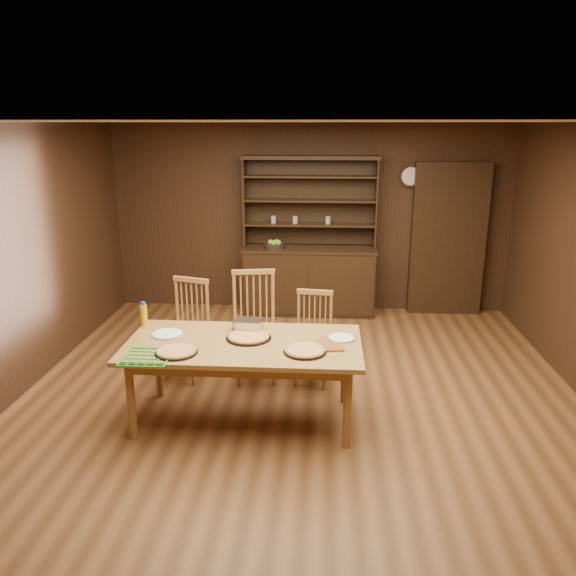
# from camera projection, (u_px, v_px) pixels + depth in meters

# --- Properties ---
(floor) EXTENTS (6.00, 6.00, 0.00)m
(floor) POSITION_uv_depth(u_px,v_px,m) (299.00, 405.00, 5.36)
(floor) COLOR brown
(floor) RESTS_ON ground
(room_shell) EXTENTS (6.00, 6.00, 6.00)m
(room_shell) POSITION_uv_depth(u_px,v_px,m) (300.00, 243.00, 4.92)
(room_shell) COLOR white
(room_shell) RESTS_ON floor
(china_hutch) EXTENTS (1.84, 0.52, 2.17)m
(china_hutch) POSITION_uv_depth(u_px,v_px,m) (309.00, 272.00, 7.83)
(china_hutch) COLOR black
(china_hutch) RESTS_ON floor
(doorway) EXTENTS (1.00, 0.18, 2.10)m
(doorway) POSITION_uv_depth(u_px,v_px,m) (448.00, 239.00, 7.72)
(doorway) COLOR black
(doorway) RESTS_ON floor
(wall_clock) EXTENTS (0.30, 0.05, 0.30)m
(wall_clock) POSITION_uv_depth(u_px,v_px,m) (410.00, 176.00, 7.57)
(wall_clock) COLOR black
(wall_clock) RESTS_ON room_shell
(dining_table) EXTENTS (2.05, 1.03, 0.75)m
(dining_table) POSITION_uv_depth(u_px,v_px,m) (244.00, 350.00, 4.92)
(dining_table) COLOR #A17238
(dining_table) RESTS_ON floor
(chair_left) EXTENTS (0.53, 0.51, 1.05)m
(chair_left) POSITION_uv_depth(u_px,v_px,m) (188.00, 325.00, 5.88)
(chair_left) COLOR #BE8641
(chair_left) RESTS_ON floor
(chair_center) EXTENTS (0.54, 0.52, 1.14)m
(chair_center) POSITION_uv_depth(u_px,v_px,m) (254.00, 322.00, 5.82)
(chair_center) COLOR #BE8641
(chair_center) RESTS_ON floor
(chair_right) EXTENTS (0.44, 0.42, 0.96)m
(chair_right) POSITION_uv_depth(u_px,v_px,m) (313.00, 334.00, 5.75)
(chair_right) COLOR #BE8641
(chair_right) RESTS_ON floor
(pizza_left) EXTENTS (0.35, 0.35, 0.04)m
(pizza_left) POSITION_uv_depth(u_px,v_px,m) (176.00, 351.00, 4.66)
(pizza_left) COLOR black
(pizza_left) RESTS_ON dining_table
(pizza_right) EXTENTS (0.36, 0.36, 0.04)m
(pizza_right) POSITION_uv_depth(u_px,v_px,m) (305.00, 351.00, 4.68)
(pizza_right) COLOR black
(pizza_right) RESTS_ON dining_table
(pizza_center) EXTENTS (0.41, 0.41, 0.04)m
(pizza_center) POSITION_uv_depth(u_px,v_px,m) (249.00, 337.00, 4.98)
(pizza_center) COLOR black
(pizza_center) RESTS_ON dining_table
(cooling_rack) EXTENTS (0.41, 0.41, 0.02)m
(cooling_rack) POSITION_uv_depth(u_px,v_px,m) (147.00, 357.00, 4.57)
(cooling_rack) COLOR green
(cooling_rack) RESTS_ON dining_table
(plate_left) EXTENTS (0.29, 0.29, 0.02)m
(plate_left) POSITION_uv_depth(u_px,v_px,m) (168.00, 334.00, 5.07)
(plate_left) COLOR white
(plate_left) RESTS_ON dining_table
(plate_right) EXTENTS (0.24, 0.24, 0.02)m
(plate_right) POSITION_uv_depth(u_px,v_px,m) (342.00, 338.00, 4.98)
(plate_right) COLOR white
(plate_right) RESTS_ON dining_table
(foil_dish) EXTENTS (0.27, 0.21, 0.10)m
(foil_dish) POSITION_uv_depth(u_px,v_px,m) (248.00, 325.00, 5.17)
(foil_dish) COLOR white
(foil_dish) RESTS_ON dining_table
(juice_bottle) EXTENTS (0.06, 0.06, 0.23)m
(juice_bottle) POSITION_uv_depth(u_px,v_px,m) (144.00, 314.00, 5.27)
(juice_bottle) COLOR #EDA30C
(juice_bottle) RESTS_ON dining_table
(pot_holder_a) EXTENTS (0.22, 0.22, 0.01)m
(pot_holder_a) POSITION_uv_depth(u_px,v_px,m) (331.00, 347.00, 4.78)
(pot_holder_a) COLOR red
(pot_holder_a) RESTS_ON dining_table
(pot_holder_b) EXTENTS (0.24, 0.24, 0.01)m
(pot_holder_b) POSITION_uv_depth(u_px,v_px,m) (328.00, 341.00, 4.90)
(pot_holder_b) COLOR red
(pot_holder_b) RESTS_ON dining_table
(fruit_bowl) EXTENTS (0.28, 0.28, 0.12)m
(fruit_bowl) POSITION_uv_depth(u_px,v_px,m) (274.00, 245.00, 7.69)
(fruit_bowl) COLOR black
(fruit_bowl) RESTS_ON china_hutch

